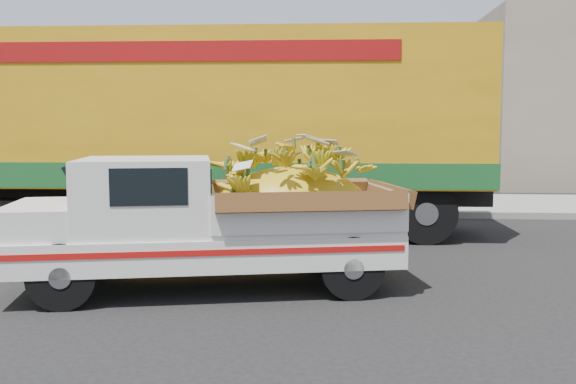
{
  "coord_description": "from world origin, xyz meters",
  "views": [
    {
      "loc": [
        1.64,
        -8.4,
        2.02
      ],
      "look_at": [
        1.05,
        0.35,
        1.16
      ],
      "focal_mm": 40.0,
      "sensor_mm": 36.0,
      "label": 1
    }
  ],
  "objects": [
    {
      "name": "curb",
      "position": [
        0.0,
        6.32,
        0.07
      ],
      "size": [
        60.0,
        0.25,
        0.15
      ],
      "primitive_type": "cube",
      "color": "gray",
      "rests_on": "ground"
    },
    {
      "name": "sidewalk",
      "position": [
        0.0,
        8.42,
        0.07
      ],
      "size": [
        60.0,
        4.0,
        0.14
      ],
      "primitive_type": "cube",
      "color": "gray",
      "rests_on": "ground"
    },
    {
      "name": "pickup_truck",
      "position": [
        0.43,
        -0.42,
        0.89
      ],
      "size": [
        4.99,
        2.66,
        1.66
      ],
      "rotation": [
        0.0,
        0.0,
        0.21
      ],
      "color": "black",
      "rests_on": "ground"
    },
    {
      "name": "building_left",
      "position": [
        -8.0,
        14.32,
        2.5
      ],
      "size": [
        18.0,
        6.0,
        5.0
      ],
      "primitive_type": "cube",
      "color": "gray",
      "rests_on": "ground"
    },
    {
      "name": "ground",
      "position": [
        0.0,
        0.0,
        0.0
      ],
      "size": [
        100.0,
        100.0,
        0.0
      ],
      "primitive_type": "plane",
      "color": "black",
      "rests_on": "ground"
    },
    {
      "name": "semi_trailer",
      "position": [
        -1.39,
        3.87,
        2.12
      ],
      "size": [
        12.01,
        2.65,
        3.8
      ],
      "rotation": [
        0.0,
        0.0,
        0.01
      ],
      "color": "black",
      "rests_on": "ground"
    }
  ]
}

